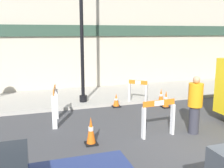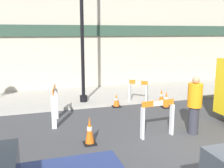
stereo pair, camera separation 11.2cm
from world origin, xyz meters
The scene contains 11 objects.
ground_plane centered at (0.00, 0.00, 0.00)m, with size 60.00×60.00×0.00m, color #424244.
sidewalk_slab centered at (0.00, 6.04, 0.06)m, with size 18.00×3.09×0.11m.
storefront_facade centered at (0.00, 7.66, 2.75)m, with size 18.00×0.22×5.50m.
barricade_0 centered at (-0.84, 1.39, 0.55)m, with size 0.95×0.19×1.00m.
barricade_1 centered at (-0.14, 4.35, 0.51)m, with size 0.62×0.59×0.97m.
barricade_2 centered at (-3.32, 3.25, 0.62)m, with size 0.28×0.96×1.13m.
traffic_cone_0 centered at (0.82, 4.29, 0.28)m, with size 0.30×0.30×0.59m.
traffic_cone_1 centered at (0.73, 3.76, 0.30)m, with size 0.30×0.30×0.63m.
traffic_cone_2 centered at (-0.98, 4.40, 0.24)m, with size 0.30×0.30×0.50m.
traffic_cone_3 centered at (-2.65, 1.46, 0.34)m, with size 0.30×0.30×0.71m.
person_worker centered at (0.21, 1.30, 0.84)m, with size 0.54×0.54×1.59m.
Camera 1 is at (-4.05, -4.50, 2.75)m, focal length 42.00 mm.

